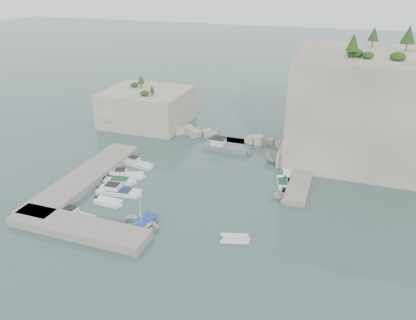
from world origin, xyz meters
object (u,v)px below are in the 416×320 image
(motorboat_a, at_px, (138,165))
(tender_east_b, at_px, (282,185))
(motorboat_f, at_px, (76,218))
(motorboat_e, at_px, (108,204))
(motorboat_c, at_px, (120,182))
(tender_east_c, at_px, (288,174))
(motorboat_d, at_px, (119,193))
(tender_east_a, at_px, (280,199))
(tender_east_d, at_px, (277,164))
(work_boat, at_px, (227,150))
(inflatable_dinghy, at_px, (234,240))
(motorboat_b, at_px, (126,177))
(rowboat, at_px, (142,226))

(motorboat_a, relative_size, tender_east_b, 1.34)
(motorboat_f, bearing_deg, motorboat_e, 69.96)
(tender_east_b, bearing_deg, motorboat_c, 92.66)
(tender_east_b, distance_m, tender_east_c, 3.65)
(motorboat_d, bearing_deg, motorboat_e, -93.35)
(tender_east_c, bearing_deg, tender_east_a, 171.05)
(tender_east_a, distance_m, tender_east_d, 11.39)
(motorboat_a, height_order, motorboat_d, same)
(motorboat_d, xyz_separation_m, tender_east_a, (21.83, 6.14, 0.00))
(tender_east_b, distance_m, tender_east_d, 7.29)
(tender_east_b, relative_size, work_boat, 0.49)
(motorboat_e, bearing_deg, motorboat_c, 109.15)
(tender_east_c, bearing_deg, motorboat_d, 112.16)
(motorboat_f, relative_size, tender_east_c, 1.12)
(motorboat_d, height_order, tender_east_b, motorboat_d)
(inflatable_dinghy, distance_m, tender_east_c, 19.31)
(inflatable_dinghy, bearing_deg, motorboat_f, 170.32)
(tender_east_a, relative_size, tender_east_b, 0.68)
(motorboat_c, distance_m, motorboat_d, 3.39)
(inflatable_dinghy, xyz_separation_m, tender_east_d, (0.73, 22.38, 0.00))
(motorboat_e, height_order, tender_east_d, tender_east_d)
(tender_east_d, height_order, work_boat, work_boat)
(motorboat_b, xyz_separation_m, tender_east_b, (22.95, 5.58, 0.00))
(motorboat_a, distance_m, motorboat_c, 6.01)
(motorboat_c, relative_size, inflatable_dinghy, 1.34)
(motorboat_c, xyz_separation_m, rowboat, (8.51, -9.17, 0.00))
(tender_east_b, bearing_deg, work_boat, 35.38)
(inflatable_dinghy, bearing_deg, rowboat, 169.16)
(motorboat_b, bearing_deg, tender_east_a, -14.38)
(work_boat, bearing_deg, inflatable_dinghy, -67.96)
(motorboat_d, relative_size, tender_east_a, 2.33)
(motorboat_f, relative_size, rowboat, 1.05)
(rowboat, relative_size, inflatable_dinghy, 1.49)
(motorboat_f, bearing_deg, motorboat_c, 92.84)
(tender_east_b, bearing_deg, motorboat_e, 107.01)
(inflatable_dinghy, height_order, tender_east_a, tender_east_a)
(motorboat_b, bearing_deg, motorboat_d, -88.96)
(motorboat_f, bearing_deg, tender_east_d, 53.66)
(motorboat_e, height_order, tender_east_b, same)
(motorboat_f, bearing_deg, motorboat_d, 79.86)
(tender_east_a, xyz_separation_m, tender_east_c, (-0.22, 7.75, 0.00))
(motorboat_e, distance_m, inflatable_dinghy, 18.51)
(tender_east_b, xyz_separation_m, tender_east_c, (0.27, 3.64, 0.00))
(tender_east_b, bearing_deg, inflatable_dinghy, 154.57)
(motorboat_c, xyz_separation_m, work_boat, (11.54, 16.78, 0.00))
(inflatable_dinghy, xyz_separation_m, tender_east_c, (3.13, 19.05, 0.00))
(motorboat_a, distance_m, rowboat, 17.54)
(motorboat_d, distance_m, tender_east_c, 25.69)
(motorboat_a, distance_m, work_boat, 16.01)
(rowboat, height_order, inflatable_dinghy, rowboat)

